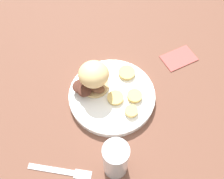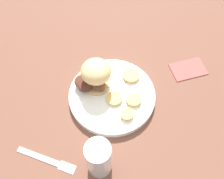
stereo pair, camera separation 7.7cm
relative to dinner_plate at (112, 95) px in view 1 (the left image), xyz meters
The scene contains 10 objects.
ground_plane 0.01m from the dinner_plate, ahead, with size 4.00×4.00×0.00m, color brown.
dinner_plate is the anchor object (origin of this frame).
sandwich 0.08m from the dinner_plate, 139.97° to the left, with size 0.12×0.11×0.10m.
potato_round_0 0.08m from the dinner_plate, 63.93° to the right, with size 0.04×0.04×0.01m, color #DBB766.
potato_round_1 0.07m from the dinner_plate, 24.93° to the right, with size 0.04×0.04×0.01m, color #DBB766.
potato_round_2 0.02m from the dinner_plate, 74.64° to the right, with size 0.05×0.05×0.01m, color #DBB766.
potato_round_3 0.09m from the dinner_plate, 42.03° to the left, with size 0.05×0.05×0.01m, color #DBB766.
fork 0.26m from the dinner_plate, 137.05° to the right, with size 0.16×0.09×0.00m.
drinking_glass 0.22m from the dinner_plate, 103.56° to the right, with size 0.06×0.06×0.14m.
napkin 0.27m from the dinner_plate, 18.04° to the left, with size 0.11×0.07×0.01m, color #B24C47.
Camera 1 is at (-0.11, -0.39, 0.70)m, focal length 42.00 mm.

